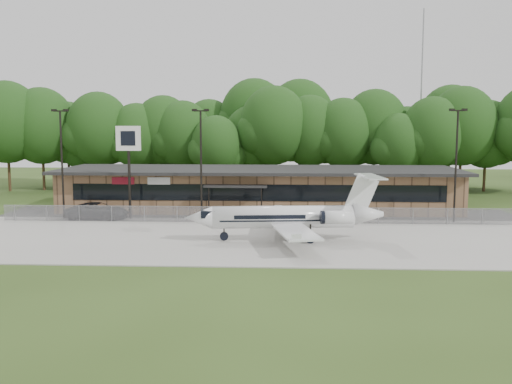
# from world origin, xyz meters

# --- Properties ---
(ground) EXTENTS (160.00, 160.00, 0.00)m
(ground) POSITION_xyz_m (0.00, 0.00, 0.00)
(ground) COLOR #2C4017
(ground) RESTS_ON ground
(apron) EXTENTS (64.00, 18.00, 0.08)m
(apron) POSITION_xyz_m (0.00, 8.00, 0.04)
(apron) COLOR #9E9B93
(apron) RESTS_ON ground
(parking_lot) EXTENTS (50.00, 9.00, 0.06)m
(parking_lot) POSITION_xyz_m (0.00, 19.50, 0.03)
(parking_lot) COLOR #383835
(parking_lot) RESTS_ON ground
(terminal) EXTENTS (41.00, 11.65, 4.30)m
(terminal) POSITION_xyz_m (-0.00, 23.94, 2.18)
(terminal) COLOR #896344
(terminal) RESTS_ON ground
(fence) EXTENTS (46.00, 0.04, 1.52)m
(fence) POSITION_xyz_m (0.00, 15.00, 0.78)
(fence) COLOR gray
(fence) RESTS_ON ground
(treeline) EXTENTS (72.00, 12.00, 15.00)m
(treeline) POSITION_xyz_m (0.00, 42.00, 7.50)
(treeline) COLOR #193811
(treeline) RESTS_ON ground
(radio_mast) EXTENTS (0.20, 0.20, 25.00)m
(radio_mast) POSITION_xyz_m (22.00, 48.00, 12.50)
(radio_mast) COLOR gray
(radio_mast) RESTS_ON ground
(light_pole_left) EXTENTS (1.55, 0.30, 10.23)m
(light_pole_left) POSITION_xyz_m (-18.00, 16.50, 5.98)
(light_pole_left) COLOR black
(light_pole_left) RESTS_ON ground
(light_pole_mid) EXTENTS (1.55, 0.30, 10.23)m
(light_pole_mid) POSITION_xyz_m (-5.00, 16.50, 5.98)
(light_pole_mid) COLOR black
(light_pole_mid) RESTS_ON ground
(light_pole_right) EXTENTS (1.55, 0.30, 10.23)m
(light_pole_right) POSITION_xyz_m (18.00, 16.50, 5.98)
(light_pole_right) COLOR black
(light_pole_right) RESTS_ON ground
(business_jet) EXTENTS (15.19, 13.56, 5.11)m
(business_jet) POSITION_xyz_m (3.12, 7.27, 1.83)
(business_jet) COLOR silver
(business_jet) RESTS_ON ground
(suv) EXTENTS (5.81, 2.81, 1.59)m
(suv) POSITION_xyz_m (-14.72, 16.41, 0.80)
(suv) COLOR #272729
(suv) RESTS_ON ground
(pole_sign) EXTENTS (2.28, 0.35, 8.69)m
(pole_sign) POSITION_xyz_m (-11.78, 16.79, 6.65)
(pole_sign) COLOR black
(pole_sign) RESTS_ON ground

